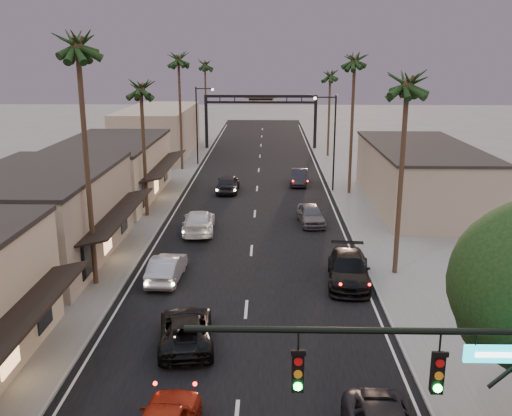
{
  "coord_description": "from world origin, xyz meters",
  "views": [
    {
      "loc": [
        1.1,
        -7.7,
        12.62
      ],
      "look_at": [
        0.26,
        29.6,
        2.5
      ],
      "focal_mm": 40.0,
      "sensor_mm": 36.0,
      "label": 1
    }
  ],
  "objects_px": {
    "traffic_signal": "(466,391)",
    "oncoming_silver": "(167,268)",
    "palm_lb": "(77,38)",
    "palm_rc": "(330,72)",
    "palm_ra": "(408,76)",
    "streetlight_left": "(199,119)",
    "curbside_black": "(349,269)",
    "streetlight_right": "(332,135)",
    "palm_far": "(205,62)",
    "oncoming_pickup": "(186,329)",
    "palm_lc": "(140,83)",
    "palm_ld": "(178,56)",
    "arch": "(261,108)",
    "palm_rb": "(355,56)"
  },
  "relations": [
    {
      "from": "palm_far",
      "to": "oncoming_pickup",
      "type": "relative_size",
      "value": 2.61
    },
    {
      "from": "palm_lb",
      "to": "palm_ra",
      "type": "height_order",
      "value": "palm_lb"
    },
    {
      "from": "arch",
      "to": "palm_ra",
      "type": "relative_size",
      "value": 1.15
    },
    {
      "from": "streetlight_left",
      "to": "traffic_signal",
      "type": "bearing_deg",
      "value": -76.86
    },
    {
      "from": "traffic_signal",
      "to": "oncoming_silver",
      "type": "relative_size",
      "value": 1.87
    },
    {
      "from": "traffic_signal",
      "to": "streetlight_right",
      "type": "xyz_separation_m",
      "value": [
        1.23,
        41.0,
        0.25
      ]
    },
    {
      "from": "streetlight_right",
      "to": "palm_rc",
      "type": "relative_size",
      "value": 0.74
    },
    {
      "from": "oncoming_pickup",
      "to": "palm_lb",
      "type": "bearing_deg",
      "value": -55.34
    },
    {
      "from": "oncoming_silver",
      "to": "palm_ra",
      "type": "bearing_deg",
      "value": -172.41
    },
    {
      "from": "palm_lc",
      "to": "oncoming_silver",
      "type": "height_order",
      "value": "palm_lc"
    },
    {
      "from": "palm_lc",
      "to": "palm_ra",
      "type": "xyz_separation_m",
      "value": [
        17.2,
        -12.0,
        0.97
      ]
    },
    {
      "from": "arch",
      "to": "oncoming_pickup",
      "type": "xyz_separation_m",
      "value": [
        -2.56,
        -54.62,
        -4.83
      ]
    },
    {
      "from": "curbside_black",
      "to": "traffic_signal",
      "type": "bearing_deg",
      "value": -84.57
    },
    {
      "from": "palm_ld",
      "to": "oncoming_pickup",
      "type": "height_order",
      "value": "palm_ld"
    },
    {
      "from": "traffic_signal",
      "to": "oncoming_pickup",
      "type": "distance_m",
      "value": 14.72
    },
    {
      "from": "palm_lc",
      "to": "palm_ra",
      "type": "distance_m",
      "value": 20.99
    },
    {
      "from": "palm_lb",
      "to": "palm_lc",
      "type": "relative_size",
      "value": 1.25
    },
    {
      "from": "traffic_signal",
      "to": "palm_lc",
      "type": "height_order",
      "value": "palm_lc"
    },
    {
      "from": "palm_rc",
      "to": "oncoming_pickup",
      "type": "height_order",
      "value": "palm_rc"
    },
    {
      "from": "streetlight_right",
      "to": "oncoming_pickup",
      "type": "height_order",
      "value": "streetlight_right"
    },
    {
      "from": "traffic_signal",
      "to": "palm_far",
      "type": "distance_m",
      "value": 75.58
    },
    {
      "from": "palm_rb",
      "to": "oncoming_pickup",
      "type": "relative_size",
      "value": 2.8
    },
    {
      "from": "streetlight_left",
      "to": "palm_lc",
      "type": "distance_m",
      "value": 22.65
    },
    {
      "from": "palm_rc",
      "to": "palm_far",
      "type": "bearing_deg",
      "value": 140.36
    },
    {
      "from": "palm_ld",
      "to": "oncoming_silver",
      "type": "bearing_deg",
      "value": -83.11
    },
    {
      "from": "arch",
      "to": "palm_ra",
      "type": "bearing_deg",
      "value": -79.41
    },
    {
      "from": "palm_lc",
      "to": "streetlight_left",
      "type": "bearing_deg",
      "value": 85.63
    },
    {
      "from": "palm_ra",
      "to": "palm_far",
      "type": "relative_size",
      "value": 1.0
    },
    {
      "from": "traffic_signal",
      "to": "streetlight_right",
      "type": "distance_m",
      "value": 41.02
    },
    {
      "from": "traffic_signal",
      "to": "palm_ra",
      "type": "relative_size",
      "value": 0.64
    },
    {
      "from": "traffic_signal",
      "to": "oncoming_silver",
      "type": "distance_m",
      "value": 21.93
    },
    {
      "from": "palm_lb",
      "to": "palm_rc",
      "type": "height_order",
      "value": "palm_lb"
    },
    {
      "from": "traffic_signal",
      "to": "curbside_black",
      "type": "bearing_deg",
      "value": 90.05
    },
    {
      "from": "traffic_signal",
      "to": "palm_rc",
      "type": "bearing_deg",
      "value": 87.22
    },
    {
      "from": "streetlight_right",
      "to": "curbside_black",
      "type": "bearing_deg",
      "value": -93.19
    },
    {
      "from": "palm_lb",
      "to": "palm_rc",
      "type": "xyz_separation_m",
      "value": [
        17.2,
        42.0,
        -2.92
      ]
    },
    {
      "from": "palm_ra",
      "to": "palm_far",
      "type": "bearing_deg",
      "value": 107.38
    },
    {
      "from": "palm_ra",
      "to": "oncoming_silver",
      "type": "xyz_separation_m",
      "value": [
        -13.31,
        -1.18,
        -10.69
      ]
    },
    {
      "from": "palm_far",
      "to": "palm_lc",
      "type": "bearing_deg",
      "value": -90.41
    },
    {
      "from": "palm_ld",
      "to": "oncoming_pickup",
      "type": "xyz_separation_m",
      "value": [
        6.04,
        -39.62,
        -11.71
      ]
    },
    {
      "from": "arch",
      "to": "oncoming_silver",
      "type": "distance_m",
      "value": 47.66
    },
    {
      "from": "palm_ra",
      "to": "palm_rc",
      "type": "xyz_separation_m",
      "value": [
        0.0,
        40.0,
        -0.97
      ]
    },
    {
      "from": "streetlight_left",
      "to": "palm_far",
      "type": "xyz_separation_m",
      "value": [
        -1.38,
        20.0,
        6.11
      ]
    },
    {
      "from": "streetlight_left",
      "to": "palm_ld",
      "type": "distance_m",
      "value": 7.88
    },
    {
      "from": "arch",
      "to": "palm_ld",
      "type": "xyz_separation_m",
      "value": [
        -8.6,
        -15.0,
        6.88
      ]
    },
    {
      "from": "palm_lb",
      "to": "oncoming_pickup",
      "type": "height_order",
      "value": "palm_lb"
    },
    {
      "from": "streetlight_right",
      "to": "palm_ld",
      "type": "height_order",
      "value": "palm_ld"
    },
    {
      "from": "streetlight_left",
      "to": "curbside_black",
      "type": "xyz_separation_m",
      "value": [
        12.59,
        -35.36,
        -4.5
      ]
    },
    {
      "from": "palm_rb",
      "to": "palm_rc",
      "type": "relative_size",
      "value": 1.16
    },
    {
      "from": "streetlight_right",
      "to": "palm_ra",
      "type": "relative_size",
      "value": 0.68
    }
  ]
}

